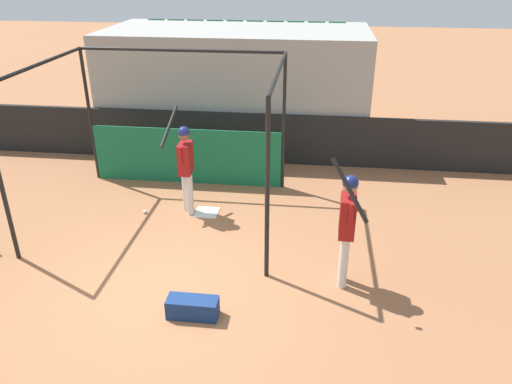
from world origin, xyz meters
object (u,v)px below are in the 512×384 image
Objects in this scene: equipment_bag at (193,307)px; player_batter at (185,162)px; baseball at (145,212)px; player_waiting at (347,221)px.

player_batter is at bearing 105.18° from equipment_bag.
player_batter is at bearing 12.72° from baseball.
player_batter reaches higher than baseball.
player_waiting reaches higher than player_batter.
equipment_bag is at bearing -62.01° from player_waiting.
player_batter is 0.90× the size of player_waiting.
baseball is at bearing 100.94° from player_batter.
player_waiting is 3.04× the size of equipment_bag.
baseball is (-0.80, -0.18, -1.00)m from player_batter.
player_waiting is at bearing -126.57° from player_batter.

